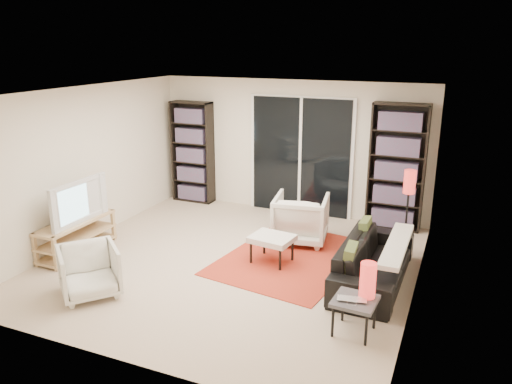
% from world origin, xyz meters
% --- Properties ---
extents(floor, '(5.00, 5.00, 0.00)m').
position_xyz_m(floor, '(0.00, 0.00, 0.00)').
color(floor, '#C2AD94').
rests_on(floor, ground).
extents(wall_back, '(5.00, 0.02, 2.40)m').
position_xyz_m(wall_back, '(0.00, 2.50, 1.20)').
color(wall_back, silver).
rests_on(wall_back, ground).
extents(wall_front, '(5.00, 0.02, 2.40)m').
position_xyz_m(wall_front, '(0.00, -2.50, 1.20)').
color(wall_front, silver).
rests_on(wall_front, ground).
extents(wall_left, '(0.02, 5.00, 2.40)m').
position_xyz_m(wall_left, '(-2.50, 0.00, 1.20)').
color(wall_left, silver).
rests_on(wall_left, ground).
extents(wall_right, '(0.02, 5.00, 2.40)m').
position_xyz_m(wall_right, '(2.50, 0.00, 1.20)').
color(wall_right, silver).
rests_on(wall_right, ground).
extents(ceiling, '(5.00, 5.00, 0.02)m').
position_xyz_m(ceiling, '(0.00, 0.00, 2.40)').
color(ceiling, white).
rests_on(ceiling, wall_back).
extents(sliding_door, '(1.92, 0.08, 2.16)m').
position_xyz_m(sliding_door, '(0.20, 2.46, 1.05)').
color(sliding_door, white).
rests_on(sliding_door, ground).
extents(bookshelf_left, '(0.80, 0.30, 1.95)m').
position_xyz_m(bookshelf_left, '(-1.95, 2.33, 0.98)').
color(bookshelf_left, black).
rests_on(bookshelf_left, ground).
extents(bookshelf_right, '(0.90, 0.30, 2.10)m').
position_xyz_m(bookshelf_right, '(1.90, 2.33, 1.05)').
color(bookshelf_right, black).
rests_on(bookshelf_right, ground).
extents(tv_stand, '(0.42, 1.31, 0.50)m').
position_xyz_m(tv_stand, '(-2.28, -0.58, 0.26)').
color(tv_stand, tan).
rests_on(tv_stand, floor).
extents(tv, '(0.16, 1.10, 0.63)m').
position_xyz_m(tv, '(-2.26, -0.58, 0.82)').
color(tv, black).
rests_on(tv, tv_stand).
extents(rug, '(2.06, 2.58, 0.01)m').
position_xyz_m(rug, '(0.74, 0.48, 0.01)').
color(rug, '#B1311D').
rests_on(rug, floor).
extents(sofa, '(0.79, 1.97, 0.57)m').
position_xyz_m(sofa, '(1.97, 0.20, 0.29)').
color(sofa, black).
rests_on(sofa, floor).
extents(armchair_back, '(0.93, 0.95, 0.75)m').
position_xyz_m(armchair_back, '(0.65, 1.15, 0.38)').
color(armchair_back, silver).
rests_on(armchair_back, floor).
extents(armchair_front, '(0.97, 0.97, 0.63)m').
position_xyz_m(armchair_front, '(-1.21, -1.54, 0.32)').
color(armchair_front, silver).
rests_on(armchair_front, floor).
extents(ottoman, '(0.64, 0.55, 0.40)m').
position_xyz_m(ottoman, '(0.52, 0.23, 0.35)').
color(ottoman, silver).
rests_on(ottoman, floor).
extents(side_table, '(0.48, 0.48, 0.40)m').
position_xyz_m(side_table, '(2.00, -1.10, 0.35)').
color(side_table, '#424146').
rests_on(side_table, floor).
extents(laptop, '(0.34, 0.25, 0.02)m').
position_xyz_m(laptop, '(1.98, -1.18, 0.41)').
color(laptop, silver).
rests_on(laptop, side_table).
extents(table_lamp, '(0.17, 0.17, 0.39)m').
position_xyz_m(table_lamp, '(2.10, -0.98, 0.60)').
color(table_lamp, red).
rests_on(table_lamp, side_table).
extents(floor_lamp, '(0.19, 0.19, 1.26)m').
position_xyz_m(floor_lamp, '(2.21, 1.35, 0.95)').
color(floor_lamp, black).
rests_on(floor_lamp, floor).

